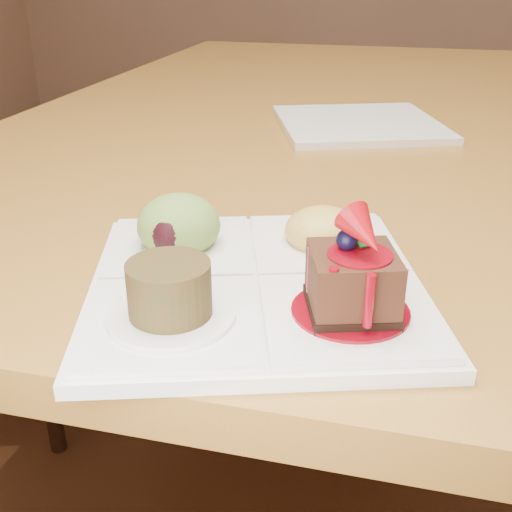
# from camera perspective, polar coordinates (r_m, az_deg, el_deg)

# --- Properties ---
(ground) EXTENTS (6.00, 6.00, 0.00)m
(ground) POSITION_cam_1_polar(r_m,az_deg,el_deg) (1.59, 3.81, -14.18)
(ground) COLOR #583419
(dining_table) EXTENTS (1.00, 1.80, 0.75)m
(dining_table) POSITION_cam_1_polar(r_m,az_deg,el_deg) (1.27, 4.69, 10.28)
(dining_table) COLOR #A26E29
(dining_table) RESTS_ON ground
(sampler_plate) EXTENTS (0.35, 0.35, 0.11)m
(sampler_plate) POSITION_cam_1_polar(r_m,az_deg,el_deg) (0.54, -0.26, -1.11)
(sampler_plate) COLOR white
(sampler_plate) RESTS_ON dining_table
(second_plate) EXTENTS (0.33, 0.33, 0.01)m
(second_plate) POSITION_cam_1_polar(r_m,az_deg,el_deg) (1.10, 9.15, 11.51)
(second_plate) COLOR white
(second_plate) RESTS_ON dining_table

